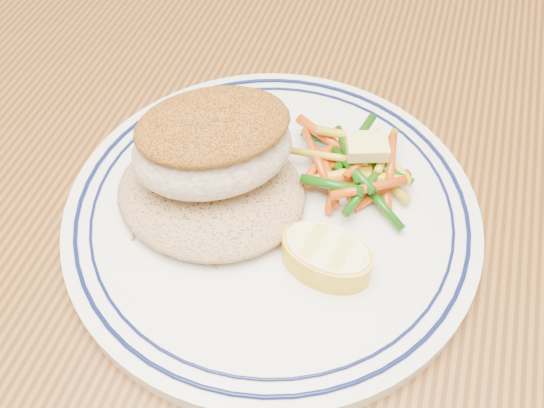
{
  "coord_description": "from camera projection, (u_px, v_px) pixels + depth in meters",
  "views": [
    {
      "loc": [
        0.05,
        -0.26,
        1.11
      ],
      "look_at": [
        -0.03,
        -0.0,
        0.77
      ],
      "focal_mm": 40.0,
      "sensor_mm": 36.0,
      "label": 1
    }
  ],
  "objects": [
    {
      "name": "fish_fillet",
      "position": [
        213.0,
        143.0,
        0.41
      ],
      "size": [
        0.14,
        0.13,
        0.06
      ],
      "color": "beige",
      "rests_on": "rice_pilaf"
    },
    {
      "name": "lemon_wedge",
      "position": [
        326.0,
        256.0,
        0.4
      ],
      "size": [
        0.07,
        0.07,
        0.02
      ],
      "color": "yellow",
      "rests_on": "plate"
    },
    {
      "name": "plate",
      "position": [
        272.0,
        213.0,
        0.44
      ],
      "size": [
        0.3,
        0.3,
        0.02
      ],
      "color": "silver",
      "rests_on": "dining_table"
    },
    {
      "name": "dining_table",
      "position": [
        303.0,
        293.0,
        0.52
      ],
      "size": [
        1.5,
        0.9,
        0.75
      ],
      "color": "#4E2B0F",
      "rests_on": "ground"
    },
    {
      "name": "vegetable_pile",
      "position": [
        355.0,
        168.0,
        0.44
      ],
      "size": [
        0.1,
        0.1,
        0.03
      ],
      "color": "#124809",
      "rests_on": "plate"
    },
    {
      "name": "butter_pat",
      "position": [
        367.0,
        147.0,
        0.43
      ],
      "size": [
        0.03,
        0.03,
        0.01
      ],
      "primitive_type": "cube",
      "rotation": [
        0.0,
        0.0,
        0.33
      ],
      "color": "#EED574",
      "rests_on": "vegetable_pile"
    },
    {
      "name": "rice_pilaf",
      "position": [
        211.0,
        189.0,
        0.43
      ],
      "size": [
        0.14,
        0.12,
        0.03
      ],
      "primitive_type": "ellipsoid",
      "color": "#9C774E",
      "rests_on": "plate"
    }
  ]
}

